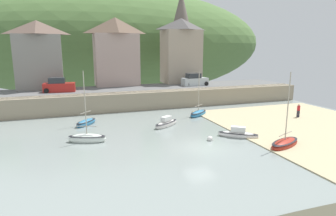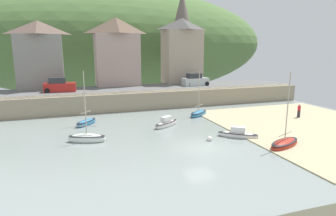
{
  "view_description": "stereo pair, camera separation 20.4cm",
  "coord_description": "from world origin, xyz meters",
  "px_view_note": "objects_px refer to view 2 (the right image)",
  "views": [
    {
      "loc": [
        -10.44,
        -21.48,
        8.4
      ],
      "look_at": [
        -0.29,
        7.51,
        1.98
      ],
      "focal_mm": 31.33,
      "sensor_mm": 36.0,
      "label": 1
    },
    {
      "loc": [
        -10.24,
        -21.55,
        8.4
      ],
      "look_at": [
        -0.29,
        7.51,
        1.98
      ],
      "focal_mm": 31.33,
      "sensor_mm": 36.0,
      "label": 2
    }
  ],
  "objects_px": {
    "waterfront_building_centre": "(117,51)",
    "sailboat_blue_trim": "(285,144)",
    "parked_car_by_wall": "(195,80)",
    "church_with_spire": "(182,35)",
    "sailboat_white_hull": "(238,134)",
    "waterfront_building_right": "(182,50)",
    "sailboat_nearest_shore": "(86,122)",
    "mooring_buoy": "(210,139)",
    "parked_car_near_slipway": "(60,86)",
    "motorboat_with_cabin": "(87,138)",
    "person_on_slipway": "(299,110)",
    "sailboat_far_left": "(166,123)",
    "waterfront_building_left": "(40,54)",
    "sailboat_tall_mast": "(199,113)"
  },
  "relations": [
    {
      "from": "sailboat_far_left",
      "to": "sailboat_tall_mast",
      "type": "bearing_deg",
      "value": -1.14
    },
    {
      "from": "waterfront_building_left",
      "to": "parked_car_near_slipway",
      "type": "height_order",
      "value": "waterfront_building_left"
    },
    {
      "from": "sailboat_tall_mast",
      "to": "sailboat_far_left",
      "type": "relative_size",
      "value": 1.65
    },
    {
      "from": "motorboat_with_cabin",
      "to": "mooring_buoy",
      "type": "distance_m",
      "value": 11.13
    },
    {
      "from": "sailboat_white_hull",
      "to": "parked_car_by_wall",
      "type": "relative_size",
      "value": 0.86
    },
    {
      "from": "waterfront_building_left",
      "to": "sailboat_tall_mast",
      "type": "bearing_deg",
      "value": -37.42
    },
    {
      "from": "waterfront_building_centre",
      "to": "parked_car_near_slipway",
      "type": "bearing_deg",
      "value": -152.56
    },
    {
      "from": "church_with_spire",
      "to": "sailboat_white_hull",
      "type": "bearing_deg",
      "value": -100.58
    },
    {
      "from": "waterfront_building_centre",
      "to": "person_on_slipway",
      "type": "relative_size",
      "value": 6.44
    },
    {
      "from": "church_with_spire",
      "to": "sailboat_nearest_shore",
      "type": "bearing_deg",
      "value": -135.15
    },
    {
      "from": "sailboat_white_hull",
      "to": "parked_car_near_slipway",
      "type": "relative_size",
      "value": 0.85
    },
    {
      "from": "sailboat_tall_mast",
      "to": "parked_car_near_slipway",
      "type": "xyz_separation_m",
      "value": [
        -16.26,
        9.85,
        2.92
      ]
    },
    {
      "from": "waterfront_building_centre",
      "to": "sailboat_blue_trim",
      "type": "height_order",
      "value": "waterfront_building_centre"
    },
    {
      "from": "motorboat_with_cabin",
      "to": "person_on_slipway",
      "type": "bearing_deg",
      "value": 21.5
    },
    {
      "from": "church_with_spire",
      "to": "sailboat_far_left",
      "type": "distance_m",
      "value": 26.22
    },
    {
      "from": "sailboat_tall_mast",
      "to": "sailboat_white_hull",
      "type": "bearing_deg",
      "value": -128.64
    },
    {
      "from": "sailboat_tall_mast",
      "to": "sailboat_nearest_shore",
      "type": "height_order",
      "value": "sailboat_nearest_shore"
    },
    {
      "from": "waterfront_building_centre",
      "to": "parked_car_by_wall",
      "type": "xyz_separation_m",
      "value": [
        11.46,
        -4.5,
        -4.52
      ]
    },
    {
      "from": "motorboat_with_cabin",
      "to": "person_on_slipway",
      "type": "xyz_separation_m",
      "value": [
        24.66,
        0.98,
        0.67
      ]
    },
    {
      "from": "church_with_spire",
      "to": "parked_car_by_wall",
      "type": "distance_m",
      "value": 11.29
    },
    {
      "from": "waterfront_building_left",
      "to": "mooring_buoy",
      "type": "xyz_separation_m",
      "value": [
        15.52,
        -23.77,
        -7.18
      ]
    },
    {
      "from": "sailboat_blue_trim",
      "to": "sailboat_white_hull",
      "type": "height_order",
      "value": "sailboat_blue_trim"
    },
    {
      "from": "waterfront_building_centre",
      "to": "parked_car_by_wall",
      "type": "distance_m",
      "value": 13.12
    },
    {
      "from": "sailboat_tall_mast",
      "to": "sailboat_nearest_shore",
      "type": "xyz_separation_m",
      "value": [
        -13.54,
        -0.01,
        0.01
      ]
    },
    {
      "from": "person_on_slipway",
      "to": "mooring_buoy",
      "type": "relative_size",
      "value": 3.14
    },
    {
      "from": "sailboat_blue_trim",
      "to": "parked_car_near_slipway",
      "type": "bearing_deg",
      "value": 105.26
    },
    {
      "from": "sailboat_far_left",
      "to": "mooring_buoy",
      "type": "bearing_deg",
      "value": -103.56
    },
    {
      "from": "parked_car_near_slipway",
      "to": "parked_car_by_wall",
      "type": "distance_m",
      "value": 20.13
    },
    {
      "from": "waterfront_building_centre",
      "to": "sailboat_far_left",
      "type": "bearing_deg",
      "value": -83.04
    },
    {
      "from": "sailboat_white_hull",
      "to": "sailboat_far_left",
      "type": "bearing_deg",
      "value": 167.87
    },
    {
      "from": "church_with_spire",
      "to": "sailboat_blue_trim",
      "type": "xyz_separation_m",
      "value": [
        -2.87,
        -31.39,
        -10.26
      ]
    },
    {
      "from": "parked_car_by_wall",
      "to": "parked_car_near_slipway",
      "type": "bearing_deg",
      "value": 177.63
    },
    {
      "from": "church_with_spire",
      "to": "parked_car_near_slipway",
      "type": "height_order",
      "value": "church_with_spire"
    },
    {
      "from": "waterfront_building_right",
      "to": "mooring_buoy",
      "type": "distance_m",
      "value": 25.82
    },
    {
      "from": "sailboat_far_left",
      "to": "motorboat_with_cabin",
      "type": "distance_m",
      "value": 8.85
    },
    {
      "from": "waterfront_building_left",
      "to": "church_with_spire",
      "type": "distance_m",
      "value": 24.23
    },
    {
      "from": "parked_car_near_slipway",
      "to": "parked_car_by_wall",
      "type": "relative_size",
      "value": 1.02
    },
    {
      "from": "parked_car_near_slipway",
      "to": "sailboat_tall_mast",
      "type": "bearing_deg",
      "value": -26.03
    },
    {
      "from": "waterfront_building_centre",
      "to": "sailboat_nearest_shore",
      "type": "distance_m",
      "value": 17.23
    },
    {
      "from": "waterfront_building_left",
      "to": "sailboat_tall_mast",
      "type": "height_order",
      "value": "waterfront_building_left"
    },
    {
      "from": "sailboat_tall_mast",
      "to": "sailboat_blue_trim",
      "type": "xyz_separation_m",
      "value": [
        2.05,
        -13.03,
        0.0
      ]
    },
    {
      "from": "waterfront_building_centre",
      "to": "sailboat_white_hull",
      "type": "xyz_separation_m",
      "value": [
        7.33,
        -23.74,
        -7.43
      ]
    },
    {
      "from": "person_on_slipway",
      "to": "parked_car_near_slipway",
      "type": "bearing_deg",
      "value": 151.05
    },
    {
      "from": "waterfront_building_right",
      "to": "sailboat_nearest_shore",
      "type": "height_order",
      "value": "waterfront_building_right"
    },
    {
      "from": "motorboat_with_cabin",
      "to": "sailboat_nearest_shore",
      "type": "bearing_deg",
      "value": 106.17
    },
    {
      "from": "motorboat_with_cabin",
      "to": "parked_car_by_wall",
      "type": "xyz_separation_m",
      "value": [
        17.73,
        15.95,
        2.89
      ]
    },
    {
      "from": "waterfront_building_centre",
      "to": "church_with_spire",
      "type": "bearing_deg",
      "value": 17.72
    },
    {
      "from": "motorboat_with_cabin",
      "to": "parked_car_near_slipway",
      "type": "bearing_deg",
      "value": 117.77
    },
    {
      "from": "church_with_spire",
      "to": "mooring_buoy",
      "type": "height_order",
      "value": "church_with_spire"
    },
    {
      "from": "parked_car_near_slipway",
      "to": "sailboat_white_hull",
      "type": "bearing_deg",
      "value": -45.07
    }
  ]
}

